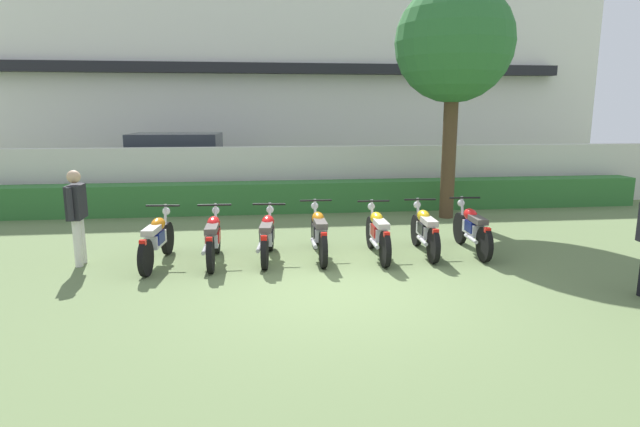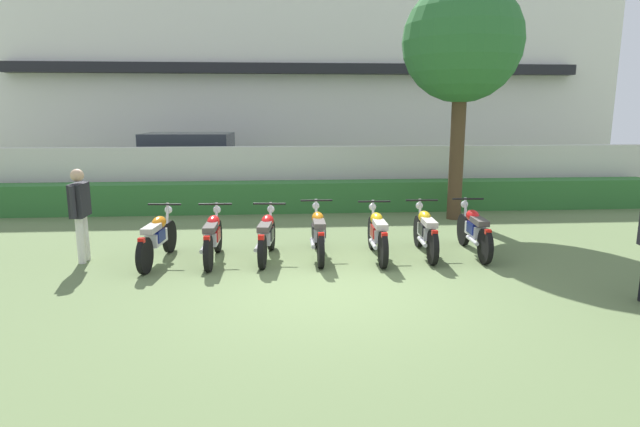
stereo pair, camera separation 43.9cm
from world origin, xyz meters
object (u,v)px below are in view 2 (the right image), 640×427
motorcycle_in_row_3 (318,232)px  motorcycle_in_row_5 (426,231)px  parked_car (194,163)px  motorcycle_in_row_4 (377,233)px  motorcycle_in_row_2 (267,235)px  tree_near_inspector (462,44)px  motorcycle_in_row_1 (213,236)px  motorcycle_in_row_6 (474,230)px  motorcycle_in_row_0 (157,237)px  inspector_person (80,208)px

motorcycle_in_row_3 → motorcycle_in_row_5: motorcycle_in_row_3 is taller
parked_car → motorcycle_in_row_4: 9.10m
motorcycle_in_row_2 → tree_near_inspector: bearing=-48.4°
motorcycle_in_row_1 → motorcycle_in_row_5: bearing=-87.8°
tree_near_inspector → motorcycle_in_row_1: (-5.41, -3.25, -3.66)m
tree_near_inspector → motorcycle_in_row_6: tree_near_inspector is taller
motorcycle_in_row_0 → motorcycle_in_row_1: bearing=-84.0°
motorcycle_in_row_0 → motorcycle_in_row_6: (5.69, 0.11, 0.01)m
motorcycle_in_row_0 → inspector_person: size_ratio=1.17×
motorcycle_in_row_3 → motorcycle_in_row_6: (2.87, -0.02, 0.00)m
motorcycle_in_row_3 → motorcycle_in_row_4: 1.06m
tree_near_inspector → motorcycle_in_row_2: bearing=-144.6°
inspector_person → motorcycle_in_row_2: bearing=-1.2°
motorcycle_in_row_1 → inspector_person: inspector_person is taller
motorcycle_in_row_0 → motorcycle_in_row_1: (0.96, 0.00, -0.00)m
motorcycle_in_row_2 → motorcycle_in_row_3: (0.92, 0.06, 0.02)m
motorcycle_in_row_5 → motorcycle_in_row_4: bearing=99.7°
parked_car → motorcycle_in_row_1: (1.55, -7.90, -0.49)m
motorcycle_in_row_1 → motorcycle_in_row_3: size_ratio=0.92×
motorcycle_in_row_3 → motorcycle_in_row_6: size_ratio=1.03×
motorcycle_in_row_5 → motorcycle_in_row_6: 0.91m
motorcycle_in_row_0 → motorcycle_in_row_5: motorcycle_in_row_5 is taller
tree_near_inspector → motorcycle_in_row_3: bearing=-138.7°
motorcycle_in_row_2 → motorcycle_in_row_3: motorcycle_in_row_3 is taller
parked_car → inspector_person: parked_car is taller
motorcycle_in_row_6 → parked_car: bearing=42.0°
motorcycle_in_row_4 → motorcycle_in_row_6: 1.82m
parked_car → motorcycle_in_row_3: (3.41, -7.77, -0.48)m
tree_near_inspector → inspector_person: 8.86m
parked_car → motorcycle_in_row_0: size_ratio=2.41×
parked_car → motorcycle_in_row_4: parked_car is taller
motorcycle_in_row_4 → motorcycle_in_row_5: bearing=-82.2°
inspector_person → motorcycle_in_row_3: bearing=-0.1°
motorcycle_in_row_0 → motorcycle_in_row_5: 4.78m
motorcycle_in_row_2 → motorcycle_in_row_5: bearing=-83.4°
tree_near_inspector → motorcycle_in_row_1: 7.30m
motorcycle_in_row_6 → motorcycle_in_row_5: bearing=94.3°
tree_near_inspector → motorcycle_in_row_2: (-4.47, -3.18, -3.67)m
tree_near_inspector → motorcycle_in_row_3: size_ratio=2.81×
motorcycle_in_row_4 → motorcycle_in_row_2: bearing=89.2°
motorcycle_in_row_1 → inspector_person: (-2.26, 0.14, 0.52)m
motorcycle_in_row_2 → parked_car: bearing=23.8°
motorcycle_in_row_1 → motorcycle_in_row_4: bearing=-89.4°
motorcycle_in_row_0 → motorcycle_in_row_4: size_ratio=1.03×
parked_car → motorcycle_in_row_5: size_ratio=2.53×
tree_near_inspector → parked_car: bearing=146.2°
parked_car → motorcycle_in_row_5: 9.49m
inspector_person → tree_near_inspector: bearing=22.1°
motorcycle_in_row_1 → parked_car: bearing=11.9°
inspector_person → motorcycle_in_row_0: bearing=-6.2°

